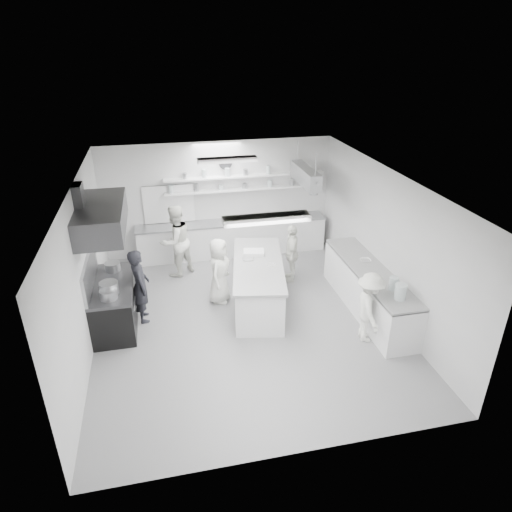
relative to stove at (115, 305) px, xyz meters
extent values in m
cube|color=gray|center=(2.60, -0.40, -0.46)|extent=(6.00, 7.00, 0.02)
cube|color=silver|center=(2.60, -0.40, 2.56)|extent=(6.00, 7.00, 0.02)
cube|color=silver|center=(2.60, 3.10, 1.05)|extent=(6.00, 0.04, 3.00)
cube|color=silver|center=(2.60, -3.90, 1.05)|extent=(6.00, 0.04, 3.00)
cube|color=silver|center=(-0.40, -0.40, 1.05)|extent=(0.04, 7.00, 3.00)
cube|color=silver|center=(5.60, -0.40, 1.05)|extent=(0.04, 7.00, 3.00)
cube|color=black|center=(0.00, 0.00, 0.00)|extent=(0.80, 1.80, 0.90)
cube|color=#3C3C3F|center=(0.00, 0.00, 1.90)|extent=(0.85, 2.00, 0.50)
cube|color=white|center=(2.90, 2.80, 0.01)|extent=(5.00, 0.60, 0.92)
cube|color=white|center=(3.30, 2.97, 1.30)|extent=(4.20, 0.26, 0.04)
cube|color=white|center=(3.30, 2.97, 1.65)|extent=(4.20, 0.26, 0.04)
cube|color=black|center=(1.30, 3.08, 1.00)|extent=(1.30, 0.04, 1.00)
cylinder|color=white|center=(2.80, 3.06, 2.00)|extent=(0.32, 0.05, 0.32)
cube|color=white|center=(5.25, -0.60, 0.02)|extent=(0.74, 3.30, 0.94)
cube|color=#A2A4A7|center=(4.60, 2.00, 1.85)|extent=(0.30, 1.60, 0.40)
cube|color=white|center=(2.60, -2.20, 2.49)|extent=(1.30, 0.25, 0.10)
cube|color=white|center=(2.60, 1.40, 2.49)|extent=(1.30, 0.25, 0.10)
cube|color=white|center=(3.01, 0.15, 0.03)|extent=(1.43, 2.72, 0.95)
cylinder|color=#A2A4A7|center=(0.00, -0.41, 0.60)|extent=(0.35, 0.35, 0.29)
imported|color=black|center=(0.53, 0.07, 0.34)|extent=(0.45, 0.62, 1.59)
imported|color=white|center=(1.36, 1.93, 0.45)|extent=(1.10, 1.06, 1.79)
imported|color=white|center=(2.20, 0.46, 0.30)|extent=(0.74, 0.86, 1.49)
imported|color=white|center=(4.03, 1.06, 0.26)|extent=(0.58, 0.90, 1.42)
imported|color=white|center=(4.78, -1.58, 0.27)|extent=(0.69, 1.00, 1.43)
imported|color=#A2A4A7|center=(2.85, 0.40, 0.54)|extent=(0.32, 0.32, 0.07)
imported|color=white|center=(3.26, 0.01, 0.53)|extent=(0.21, 0.21, 0.06)
imported|color=white|center=(5.32, -0.18, 0.52)|extent=(0.27, 0.27, 0.06)
camera|label=1|loc=(1.12, -8.22, 4.90)|focal=31.69mm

